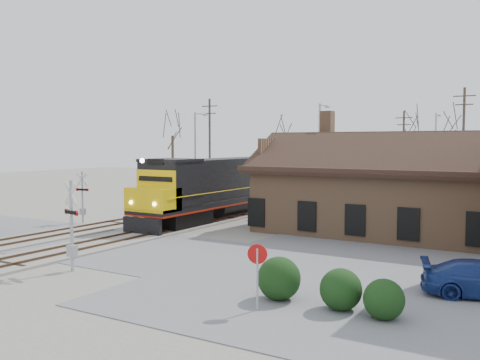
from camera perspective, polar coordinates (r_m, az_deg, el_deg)
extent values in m
plane|color=gray|center=(31.27, -14.55, -6.66)|extent=(140.00, 140.00, 0.00)
cube|color=slate|center=(31.26, -14.55, -6.64)|extent=(60.00, 9.00, 0.03)
cube|color=slate|center=(26.31, 21.80, -8.79)|extent=(22.00, 26.00, 0.03)
cube|color=gray|center=(42.92, -0.02, -3.57)|extent=(3.40, 90.00, 0.12)
cube|color=#473323|center=(43.28, -0.83, -3.36)|extent=(0.08, 90.00, 0.14)
cube|color=#473323|center=(42.55, 0.81, -3.49)|extent=(0.08, 90.00, 0.14)
cube|color=gray|center=(45.41, -4.88, -3.17)|extent=(3.40, 90.00, 0.12)
cube|color=#473323|center=(45.82, -5.61, -2.97)|extent=(0.08, 90.00, 0.14)
cube|color=#473323|center=(44.98, -4.14, -3.09)|extent=(0.08, 90.00, 0.14)
cube|color=#9B7050|center=(35.05, 14.36, -2.21)|extent=(14.00, 8.00, 4.00)
cube|color=black|center=(34.89, 14.41, 1.22)|extent=(15.20, 9.20, 0.30)
cube|color=black|center=(32.67, 13.27, 2.81)|extent=(15.00, 4.71, 2.66)
cube|color=black|center=(37.07, 15.48, 2.90)|extent=(15.00, 4.71, 2.66)
cube|color=#9B7050|center=(37.62, 9.29, 5.60)|extent=(0.80, 0.80, 2.20)
cube|color=black|center=(36.45, -6.44, -4.13)|extent=(2.63, 4.20, 1.05)
cube|color=black|center=(47.90, 3.61, -2.17)|extent=(2.63, 4.20, 1.05)
cube|color=black|center=(41.92, -0.73, -1.89)|extent=(3.15, 21.01, 0.37)
cube|color=#971C0B|center=(41.94, -0.73, -2.20)|extent=(3.17, 21.01, 0.13)
cube|color=black|center=(42.90, 0.20, 0.43)|extent=(2.73, 15.23, 2.94)
cube|color=black|center=(35.45, -7.41, -0.35)|extent=(3.15, 2.94, 2.94)
cube|color=yellow|center=(34.16, -9.27, -2.04)|extent=(3.15, 1.89, 1.47)
cube|color=black|center=(33.58, -10.40, -4.87)|extent=(2.94, 0.25, 1.05)
cylinder|color=#FFF2CC|center=(33.26, -10.40, 2.05)|extent=(0.29, 0.10, 0.29)
cube|color=black|center=(54.94, 7.42, -1.40)|extent=(2.63, 4.20, 1.05)
cube|color=black|center=(67.61, 12.11, -0.45)|extent=(2.63, 4.20, 1.05)
cube|color=black|center=(61.16, 10.01, -0.09)|extent=(3.15, 21.01, 0.37)
cube|color=#971C0B|center=(61.18, 10.01, -0.31)|extent=(3.17, 21.01, 0.13)
cube|color=black|center=(62.29, 10.47, 1.48)|extent=(2.73, 15.23, 2.94)
cube|color=black|center=(53.90, 7.03, 1.13)|extent=(3.15, 2.94, 2.94)
cube|color=black|center=(52.33, 6.22, 0.07)|extent=(3.15, 1.89, 1.47)
cube|color=black|center=(51.53, 5.71, -1.74)|extent=(2.94, 0.25, 1.05)
cylinder|color=#A5A8AD|center=(24.90, -17.52, -4.70)|extent=(0.14, 0.14, 4.06)
cube|color=silver|center=(24.73, -17.59, -1.43)|extent=(1.04, 0.29, 1.06)
cube|color=silver|center=(24.73, -17.59, -1.43)|extent=(1.04, 0.29, 1.06)
cube|color=black|center=(24.82, -17.55, -3.30)|extent=(0.92, 0.36, 0.15)
cylinder|color=#B20C0C|center=(25.22, -18.03, -3.20)|extent=(0.26, 0.14, 0.24)
cylinder|color=#B20C0C|center=(24.42, -17.05, -3.41)|extent=(0.26, 0.14, 0.24)
cube|color=#A5A8AD|center=(25.09, -17.47, -7.22)|extent=(0.41, 0.30, 0.51)
cylinder|color=#A5A8AD|center=(39.59, -16.46, -1.79)|extent=(0.13, 0.13, 3.68)
cube|color=silver|center=(39.48, -16.49, 0.07)|extent=(0.95, 0.24, 0.96)
cube|color=silver|center=(39.48, -16.49, 0.07)|extent=(0.95, 0.24, 0.96)
cube|color=black|center=(39.53, -16.47, -0.99)|extent=(0.84, 0.32, 0.14)
cylinder|color=#B20C0C|center=(39.30, -15.98, -1.01)|extent=(0.23, 0.12, 0.22)
cylinder|color=#B20C0C|center=(39.78, -16.96, -0.97)|extent=(0.23, 0.12, 0.22)
cube|color=#A5A8AD|center=(39.70, -16.43, -3.24)|extent=(0.37, 0.28, 0.46)
cylinder|color=#A5A8AD|center=(18.39, 1.86, -10.60)|extent=(0.08, 0.08, 2.16)
cylinder|color=#B20C0C|center=(18.19, 1.87, -7.90)|extent=(0.67, 0.24, 0.69)
sphere|color=black|center=(19.76, 4.18, -10.44)|extent=(1.59, 1.59, 1.59)
sphere|color=black|center=(18.88, 10.71, -11.41)|extent=(1.45, 1.45, 1.45)
sphere|color=black|center=(18.24, 15.10, -12.20)|extent=(1.34, 1.34, 1.34)
cylinder|color=#A5A8AD|center=(50.63, -4.80, 2.37)|extent=(0.18, 0.18, 8.58)
cylinder|color=#A5A8AD|center=(51.42, -4.24, 7.07)|extent=(0.12, 1.80, 0.12)
cube|color=#A5A8AD|center=(52.07, -3.72, 6.92)|extent=(0.25, 0.50, 0.12)
cylinder|color=#A5A8AD|center=(44.71, 8.45, 2.36)|extent=(0.18, 0.18, 8.94)
cylinder|color=#A5A8AD|center=(45.63, 8.95, 7.88)|extent=(0.12, 1.80, 0.12)
cube|color=#A5A8AD|center=(46.36, 9.33, 7.69)|extent=(0.25, 0.50, 0.12)
cylinder|color=#A5A8AD|center=(57.78, 20.09, 2.40)|extent=(0.18, 0.18, 8.71)
cylinder|color=#A5A8AD|center=(58.72, 20.36, 6.57)|extent=(0.12, 1.80, 0.12)
cube|color=#A5A8AD|center=(59.50, 20.51, 6.44)|extent=(0.25, 0.50, 0.12)
cylinder|color=#382D23|center=(59.31, -3.25, 3.56)|extent=(0.24, 0.24, 10.54)
cube|color=#382D23|center=(59.45, -3.27, 7.87)|extent=(2.00, 0.10, 0.10)
cube|color=#382D23|center=(59.40, -3.26, 7.10)|extent=(1.60, 0.10, 0.10)
cylinder|color=#382D23|center=(65.90, 17.01, 2.96)|extent=(0.24, 0.24, 9.44)
cube|color=#382D23|center=(65.96, 17.08, 6.36)|extent=(2.00, 0.10, 0.10)
cube|color=#382D23|center=(65.93, 17.07, 5.67)|extent=(1.60, 0.10, 0.10)
cylinder|color=#382D23|center=(54.86, 22.69, 3.42)|extent=(0.24, 0.24, 10.91)
cube|color=#382D23|center=(55.03, 22.83, 8.27)|extent=(2.00, 0.10, 0.10)
cube|color=#382D23|center=(54.98, 22.80, 7.44)|extent=(1.60, 0.10, 0.10)
cylinder|color=#382D23|center=(65.07, -7.19, 1.83)|extent=(0.32, 0.32, 6.57)
cylinder|color=#382D23|center=(68.93, 4.86, 1.68)|extent=(0.32, 0.32, 5.89)
cylinder|color=#382D23|center=(71.25, 17.63, 1.90)|extent=(0.32, 0.32, 6.67)
cylinder|color=#382D23|center=(64.26, 21.40, 1.39)|extent=(0.32, 0.32, 6.20)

